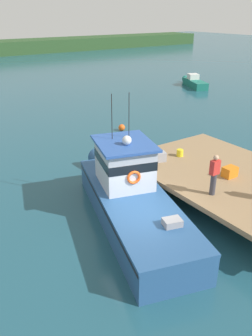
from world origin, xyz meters
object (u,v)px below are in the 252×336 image
object	(u,v)px
crate_single_far	(230,172)
moored_boat_outer_mooring	(194,82)
main_fishing_boat	(129,195)
deckhand_by_the_boat	(214,174)
mooring_buoy_outer	(122,128)
bait_bucket	(180,153)
crate_stack_near_edge	(159,157)

from	to	relation	value
crate_single_far	moored_boat_outer_mooring	bearing A→B (deg)	48.47
main_fishing_boat	deckhand_by_the_boat	world-z (taller)	main_fishing_boat
moored_boat_outer_mooring	mooring_buoy_outer	distance (m)	17.19
bait_bucket	crate_stack_near_edge	bearing A→B (deg)	174.60
mooring_buoy_outer	crate_stack_near_edge	bearing A→B (deg)	-111.67
deckhand_by_the_boat	mooring_buoy_outer	distance (m)	12.01
main_fishing_boat	bait_bucket	world-z (taller)	main_fishing_boat
main_fishing_boat	moored_boat_outer_mooring	distance (m)	27.33
moored_boat_outer_mooring	mooring_buoy_outer	world-z (taller)	moored_boat_outer_mooring
crate_stack_near_edge	bait_bucket	world-z (taller)	crate_stack_near_edge
bait_bucket	moored_boat_outer_mooring	size ratio (longest dim) A/B	0.07
crate_stack_near_edge	main_fishing_boat	bearing A→B (deg)	-150.40
moored_boat_outer_mooring	mooring_buoy_outer	size ratio (longest dim) A/B	11.33
main_fishing_boat	deckhand_by_the_boat	size ratio (longest dim) A/B	6.08
crate_stack_near_edge	moored_boat_outer_mooring	distance (m)	24.17
deckhand_by_the_boat	mooring_buoy_outer	xyz separation A→B (m)	(3.44, 11.36, -1.83)
deckhand_by_the_boat	mooring_buoy_outer	world-z (taller)	deckhand_by_the_boat
bait_bucket	mooring_buoy_outer	size ratio (longest dim) A/B	0.74
crate_single_far	mooring_buoy_outer	xyz separation A→B (m)	(1.66, 10.70, -1.19)
crate_single_far	mooring_buoy_outer	world-z (taller)	crate_single_far
main_fishing_boat	crate_stack_near_edge	world-z (taller)	main_fishing_boat
crate_stack_near_edge	mooring_buoy_outer	world-z (taller)	crate_stack_near_edge
crate_stack_near_edge	bait_bucket	distance (m)	1.23
crate_single_far	bait_bucket	xyz separation A→B (m)	(-0.19, 2.88, -0.05)
main_fishing_boat	crate_single_far	xyz separation A→B (m)	(4.22, -1.40, 0.41)
main_fishing_boat	deckhand_by_the_boat	bearing A→B (deg)	-40.10
deckhand_by_the_boat	crate_stack_near_edge	bearing A→B (deg)	84.14
main_fishing_boat	bait_bucket	distance (m)	4.31
crate_stack_near_edge	deckhand_by_the_boat	world-z (taller)	deckhand_by_the_boat
moored_boat_outer_mooring	crate_stack_near_edge	bearing A→B (deg)	-138.75
bait_bucket	deckhand_by_the_boat	bearing A→B (deg)	-114.24
crate_single_far	main_fishing_boat	bearing A→B (deg)	161.68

